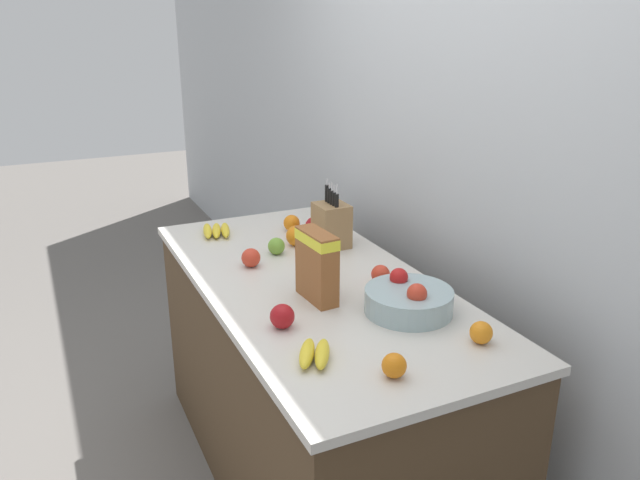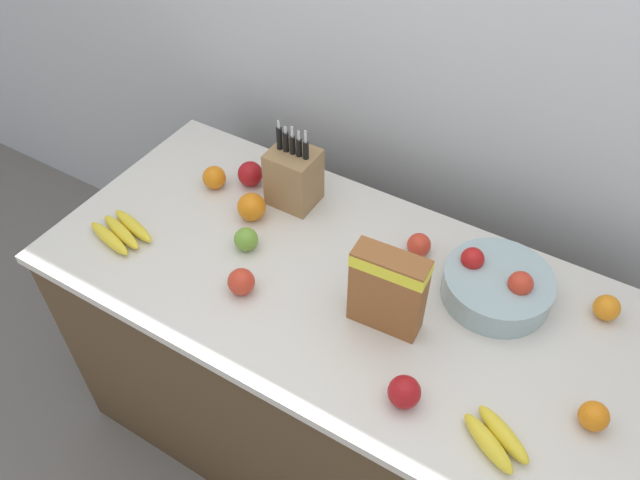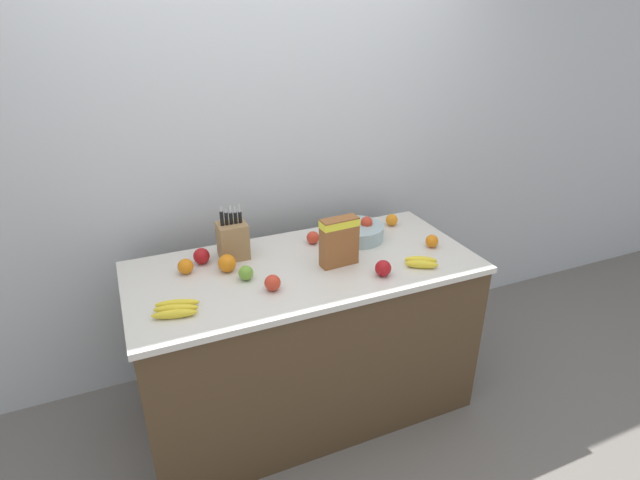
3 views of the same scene
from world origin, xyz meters
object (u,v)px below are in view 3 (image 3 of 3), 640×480
(banana_bunch_right, at_px, (421,262))
(apple_front, at_px, (201,256))
(knife_block, at_px, (233,240))
(fruit_bowl, at_px, (357,231))
(apple_near_bananas, at_px, (313,238))
(orange_by_cereal, at_px, (186,266))
(orange_front_center, at_px, (432,241))
(orange_mid_right, at_px, (392,220))
(apple_by_knife_block, at_px, (383,268))
(cereal_box, at_px, (339,239))
(apple_rightmost, at_px, (273,283))
(orange_mid_left, at_px, (227,263))
(banana_bunch_left, at_px, (176,309))
(apple_middle, at_px, (246,273))

(banana_bunch_right, xyz_separation_m, apple_front, (-0.99, 0.46, 0.02))
(knife_block, relative_size, fruit_bowl, 0.97)
(banana_bunch_right, bearing_deg, fruit_bowl, 109.92)
(apple_near_bananas, height_order, orange_by_cereal, orange_by_cereal)
(fruit_bowl, height_order, orange_by_cereal, fruit_bowl)
(banana_bunch_right, height_order, orange_front_center, orange_front_center)
(fruit_bowl, distance_m, apple_near_bananas, 0.25)
(apple_near_bananas, bearing_deg, fruit_bowl, -8.71)
(fruit_bowl, height_order, orange_mid_right, fruit_bowl)
(orange_by_cereal, bearing_deg, apple_by_knife_block, -24.51)
(cereal_box, distance_m, banana_bunch_right, 0.42)
(fruit_bowl, height_order, apple_front, fruit_bowl)
(knife_block, xyz_separation_m, apple_rightmost, (0.08, -0.39, -0.06))
(apple_front, xyz_separation_m, orange_mid_left, (0.10, -0.13, 0.00))
(banana_bunch_left, height_order, orange_by_cereal, orange_by_cereal)
(orange_front_center, bearing_deg, apple_middle, 177.03)
(cereal_box, distance_m, orange_mid_right, 0.59)
(banana_bunch_left, distance_m, apple_front, 0.44)
(knife_block, bearing_deg, fruit_bowl, -4.19)
(apple_by_knife_block, bearing_deg, banana_bunch_right, 2.41)
(fruit_bowl, bearing_deg, orange_by_cereal, -178.31)
(apple_near_bananas, height_order, apple_front, apple_front)
(knife_block, relative_size, apple_near_bananas, 4.08)
(orange_by_cereal, bearing_deg, banana_bunch_right, -19.48)
(knife_block, height_order, orange_mid_left, knife_block)
(orange_by_cereal, distance_m, orange_front_center, 1.28)
(fruit_bowl, relative_size, apple_rightmost, 3.91)
(apple_middle, relative_size, apple_front, 0.87)
(cereal_box, xyz_separation_m, apple_near_bananas, (-0.03, 0.27, -0.10))
(fruit_bowl, height_order, apple_by_knife_block, fruit_bowl)
(orange_mid_right, bearing_deg, orange_front_center, -81.62)
(fruit_bowl, distance_m, banana_bunch_left, 1.09)
(apple_middle, distance_m, apple_front, 0.29)
(orange_mid_right, bearing_deg, orange_mid_left, -170.66)
(cereal_box, height_order, apple_front, cereal_box)
(banana_bunch_right, bearing_deg, orange_mid_left, 160.03)
(banana_bunch_left, distance_m, apple_middle, 0.38)
(apple_rightmost, height_order, orange_front_center, apple_rightmost)
(apple_by_knife_block, bearing_deg, apple_rightmost, 171.38)
(banana_bunch_right, relative_size, apple_middle, 2.57)
(banana_bunch_right, relative_size, apple_near_bananas, 2.61)
(orange_mid_left, bearing_deg, fruit_bowl, 6.55)
(knife_block, distance_m, banana_bunch_right, 0.95)
(knife_block, distance_m, apple_by_knife_block, 0.77)
(apple_by_knife_block, bearing_deg, fruit_bowl, 80.10)
(knife_block, height_order, apple_near_bananas, knife_block)
(apple_near_bananas, distance_m, orange_mid_right, 0.52)
(apple_front, bearing_deg, apple_by_knife_block, -31.09)
(apple_by_knife_block, distance_m, orange_by_cereal, 0.95)
(fruit_bowl, relative_size, orange_mid_right, 4.23)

